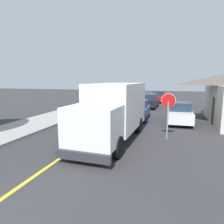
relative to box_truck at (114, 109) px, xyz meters
The scene contains 7 objects.
centre_line_yellow 2.51m from the box_truck, 145.62° to the left, with size 0.16×56.00×0.01m, color gold.
box_truck is the anchor object (origin of this frame).
parked_car_near 6.61m from the box_truck, 87.55° to the left, with size 1.86×4.42×1.67m.
parked_car_mid 14.05m from the box_truck, 87.89° to the left, with size 1.99×4.47×1.67m.
parked_car_far 20.68m from the box_truck, 86.90° to the left, with size 1.86×4.43×1.67m.
parked_van_across 7.01m from the box_truck, 57.60° to the left, with size 1.91×4.45×1.67m.
stop_sign 3.11m from the box_truck, 19.15° to the left, with size 0.80×0.10×2.65m.
Camera 1 is at (4.64, -1.84, 3.45)m, focal length 32.53 mm.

